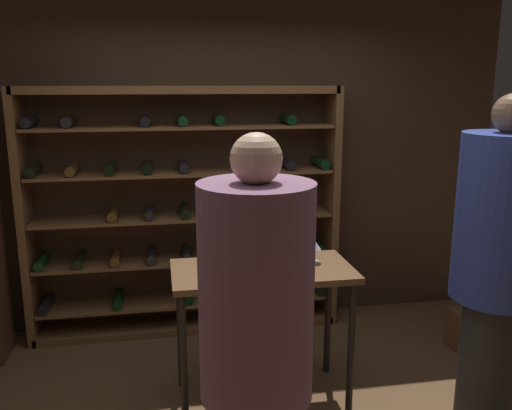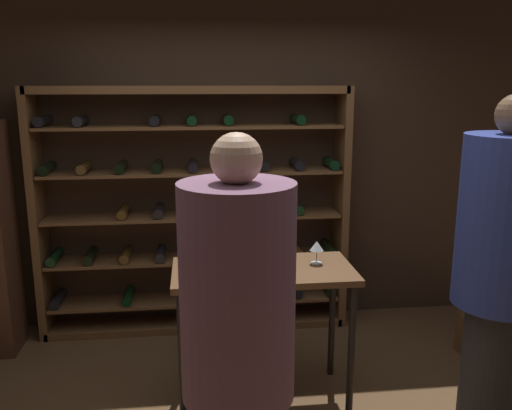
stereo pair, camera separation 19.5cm
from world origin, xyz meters
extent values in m
cube|color=#3D2B1E|center=(0.00, 1.72, 1.37)|extent=(4.86, 0.10, 2.74)
cube|color=brown|center=(-1.53, 1.51, 1.00)|extent=(0.06, 0.32, 2.00)
cube|color=brown|center=(0.91, 1.51, 1.00)|extent=(0.06, 0.32, 2.00)
cube|color=brown|center=(-0.31, 1.51, 1.97)|extent=(2.44, 0.32, 0.06)
cube|color=brown|center=(-0.31, 1.51, 0.03)|extent=(2.44, 0.32, 0.06)
cube|color=brown|center=(-0.31, 1.51, 0.24)|extent=(2.36, 0.32, 0.02)
cylinder|color=black|center=(-1.43, 1.51, 0.30)|extent=(0.08, 0.30, 0.08)
cylinder|color=black|center=(-0.87, 1.51, 0.30)|extent=(0.08, 0.30, 0.08)
cylinder|color=black|center=(-0.31, 1.51, 0.30)|extent=(0.08, 0.30, 0.08)
cylinder|color=black|center=(-0.03, 1.51, 0.30)|extent=(0.08, 0.30, 0.08)
cylinder|color=black|center=(0.25, 1.51, 0.30)|extent=(0.08, 0.30, 0.08)
cylinder|color=black|center=(0.53, 1.51, 0.30)|extent=(0.08, 0.30, 0.08)
cylinder|color=black|center=(0.81, 1.51, 0.30)|extent=(0.08, 0.30, 0.08)
cube|color=brown|center=(-0.31, 1.51, 0.60)|extent=(2.36, 0.32, 0.02)
cylinder|color=black|center=(-1.43, 1.51, 0.66)|extent=(0.08, 0.30, 0.08)
cylinder|color=black|center=(-1.15, 1.51, 0.66)|extent=(0.08, 0.30, 0.08)
cylinder|color=#4C3314|center=(-0.87, 1.51, 0.66)|extent=(0.08, 0.30, 0.08)
cylinder|color=black|center=(-0.59, 1.51, 0.66)|extent=(0.08, 0.30, 0.08)
cylinder|color=black|center=(-0.31, 1.51, 0.66)|extent=(0.08, 0.30, 0.08)
cylinder|color=#4C3314|center=(-0.03, 1.51, 0.66)|extent=(0.08, 0.30, 0.08)
cylinder|color=#4C3314|center=(0.53, 1.51, 0.66)|extent=(0.08, 0.30, 0.08)
cylinder|color=black|center=(0.81, 1.51, 0.66)|extent=(0.08, 0.30, 0.08)
cube|color=brown|center=(-0.31, 1.51, 0.96)|extent=(2.36, 0.32, 0.02)
cylinder|color=#4C3314|center=(-0.87, 1.51, 1.02)|extent=(0.08, 0.30, 0.08)
cylinder|color=black|center=(-0.59, 1.51, 1.02)|extent=(0.08, 0.30, 0.08)
cylinder|color=black|center=(-0.31, 1.51, 1.02)|extent=(0.08, 0.30, 0.08)
cylinder|color=black|center=(-0.03, 1.51, 1.02)|extent=(0.08, 0.30, 0.08)
cylinder|color=black|center=(0.53, 1.51, 1.02)|extent=(0.08, 0.30, 0.08)
cube|color=brown|center=(-0.31, 1.51, 1.32)|extent=(2.36, 0.32, 0.02)
cylinder|color=black|center=(-1.43, 1.51, 1.38)|extent=(0.08, 0.30, 0.08)
cylinder|color=#4C3314|center=(-1.15, 1.51, 1.38)|extent=(0.08, 0.30, 0.08)
cylinder|color=black|center=(-0.87, 1.51, 1.38)|extent=(0.08, 0.30, 0.08)
cylinder|color=black|center=(-0.59, 1.51, 1.38)|extent=(0.08, 0.30, 0.08)
cylinder|color=black|center=(-0.31, 1.51, 1.38)|extent=(0.08, 0.30, 0.08)
cylinder|color=black|center=(0.25, 1.51, 1.38)|extent=(0.08, 0.30, 0.08)
cylinder|color=black|center=(0.53, 1.51, 1.38)|extent=(0.08, 0.30, 0.08)
cylinder|color=black|center=(0.81, 1.51, 1.38)|extent=(0.08, 0.30, 0.08)
cube|color=brown|center=(-0.31, 1.51, 1.68)|extent=(2.36, 0.32, 0.02)
cylinder|color=black|center=(-1.43, 1.51, 1.74)|extent=(0.08, 0.30, 0.08)
cylinder|color=black|center=(-1.15, 1.51, 1.74)|extent=(0.08, 0.30, 0.08)
cylinder|color=black|center=(-0.59, 1.51, 1.74)|extent=(0.08, 0.30, 0.08)
cylinder|color=black|center=(-0.31, 1.51, 1.74)|extent=(0.08, 0.30, 0.08)
cylinder|color=black|center=(-0.03, 1.51, 1.74)|extent=(0.08, 0.30, 0.08)
cylinder|color=black|center=(0.53, 1.51, 1.74)|extent=(0.08, 0.30, 0.08)
cube|color=brown|center=(0.11, 0.39, 0.87)|extent=(1.13, 0.57, 0.04)
cylinder|color=black|center=(-0.41, 0.15, 0.43)|extent=(0.04, 0.04, 0.85)
cylinder|color=black|center=(0.62, 0.15, 0.43)|extent=(0.04, 0.04, 0.85)
cylinder|color=black|center=(-0.41, 0.62, 0.43)|extent=(0.04, 0.04, 0.85)
cylinder|color=black|center=(0.62, 0.62, 0.43)|extent=(0.04, 0.04, 0.85)
cylinder|color=#7A516B|center=(-0.15, -0.82, 1.23)|extent=(0.45, 0.45, 0.87)
sphere|color=tan|center=(-0.15, -0.82, 1.75)|extent=(0.19, 0.19, 0.19)
cylinder|color=#2C2C2C|center=(1.32, -0.20, 0.42)|extent=(0.32, 0.32, 0.85)
cylinder|color=#2D3D8C|center=(1.32, -0.20, 1.31)|extent=(0.49, 0.49, 0.92)
cube|color=brown|center=(1.92, 0.72, 0.15)|extent=(0.50, 0.37, 0.30)
cylinder|color=#4C3314|center=(-0.09, 0.59, 1.01)|extent=(0.07, 0.07, 0.24)
cone|color=#4C3314|center=(-0.09, 0.59, 1.14)|extent=(0.07, 0.07, 0.03)
cylinder|color=#4C3314|center=(-0.09, 0.59, 1.20)|extent=(0.03, 0.03, 0.10)
cylinder|color=maroon|center=(-0.09, 0.59, 1.26)|extent=(0.03, 0.03, 0.02)
cylinder|color=#C6B28C|center=(-0.09, 0.59, 1.00)|extent=(0.08, 0.08, 0.09)
cylinder|color=#4C3314|center=(-0.16, 0.23, 1.01)|extent=(0.08, 0.08, 0.24)
cone|color=#4C3314|center=(-0.16, 0.23, 1.14)|extent=(0.08, 0.08, 0.03)
cylinder|color=#4C3314|center=(-0.16, 0.23, 1.20)|extent=(0.03, 0.03, 0.09)
cylinder|color=#B7932D|center=(-0.16, 0.23, 1.25)|extent=(0.03, 0.03, 0.02)
cylinder|color=black|center=(-0.16, 0.23, 1.00)|extent=(0.08, 0.08, 0.09)
cylinder|color=black|center=(0.10, 0.29, 1.01)|extent=(0.08, 0.08, 0.23)
cone|color=black|center=(0.10, 0.29, 1.14)|extent=(0.08, 0.08, 0.03)
cylinder|color=black|center=(0.10, 0.29, 1.19)|extent=(0.03, 0.03, 0.08)
cylinder|color=maroon|center=(0.10, 0.29, 1.24)|extent=(0.03, 0.03, 0.02)
cylinder|color=#C6B28C|center=(0.10, 0.29, 1.00)|extent=(0.08, 0.08, 0.09)
cylinder|color=silver|center=(-0.05, 0.37, 0.90)|extent=(0.07, 0.07, 0.00)
cylinder|color=silver|center=(-0.05, 0.37, 0.94)|extent=(0.01, 0.01, 0.08)
cone|color=silver|center=(-0.05, 0.37, 1.01)|extent=(0.08, 0.08, 0.07)
cylinder|color=#590A14|center=(-0.05, 0.37, 1.00)|extent=(0.04, 0.04, 0.02)
cylinder|color=silver|center=(0.46, 0.44, 0.90)|extent=(0.07, 0.07, 0.00)
cylinder|color=silver|center=(0.46, 0.44, 0.94)|extent=(0.01, 0.01, 0.08)
cone|color=silver|center=(0.46, 0.44, 1.01)|extent=(0.09, 0.09, 0.06)
cylinder|color=#590A14|center=(0.46, 0.44, 1.00)|extent=(0.05, 0.05, 0.02)
camera|label=1|loc=(-0.50, -2.73, 2.02)|focal=37.74mm
camera|label=2|loc=(-0.30, -2.76, 2.02)|focal=37.74mm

